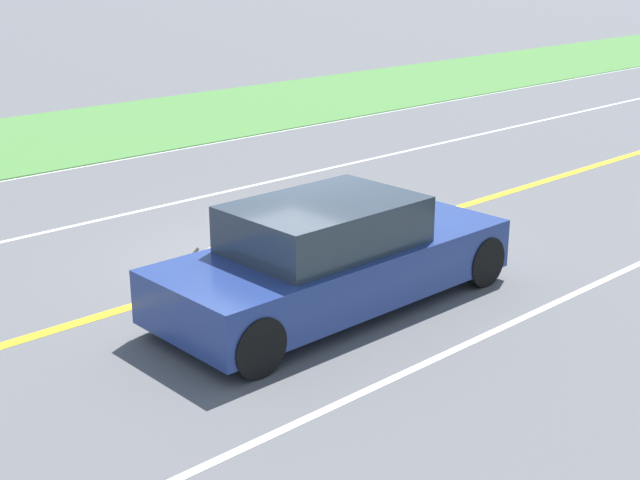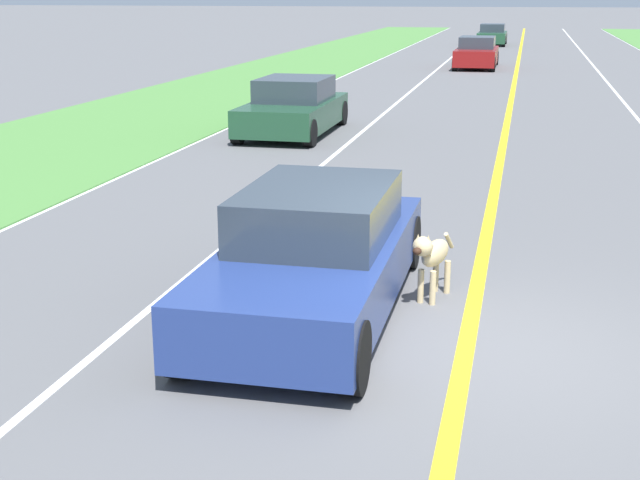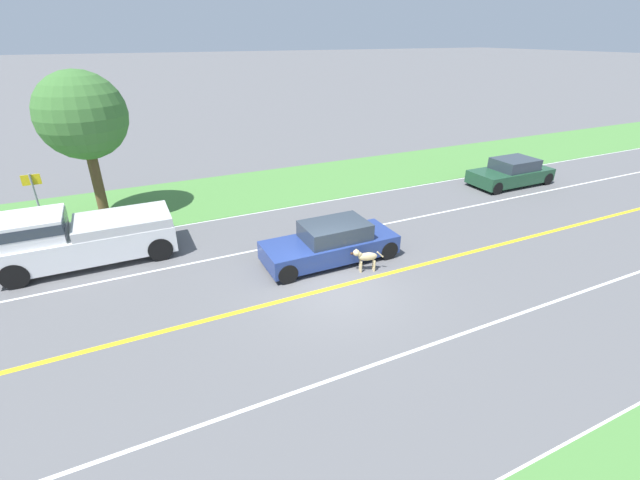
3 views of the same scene
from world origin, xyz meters
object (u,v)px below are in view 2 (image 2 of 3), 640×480
at_px(dog, 432,255).
at_px(car_trailing_far, 492,35).
at_px(car_trailing_near, 293,108).
at_px(ego_car, 315,255).
at_px(car_trailing_mid, 477,53).

distance_m(dog, car_trailing_far, 50.74).
relative_size(car_trailing_near, car_trailing_far, 0.97).
xyz_separation_m(ego_car, dog, (-1.20, -0.65, -0.11)).
bearing_deg(car_trailing_far, car_trailing_mid, 90.12).
bearing_deg(car_trailing_far, dog, 91.57).
distance_m(dog, car_trailing_mid, 32.45).
xyz_separation_m(ego_car, car_trailing_near, (3.42, -12.23, -0.01)).
bearing_deg(car_trailing_near, car_trailing_far, -94.71).
distance_m(car_trailing_mid, car_trailing_far, 18.30).
bearing_deg(car_trailing_mid, car_trailing_near, 81.10).
height_order(dog, car_trailing_mid, car_trailing_mid).
bearing_deg(car_trailing_near, car_trailing_mid, -98.90).
relative_size(ego_car, dog, 4.17).
relative_size(ego_car, car_trailing_near, 1.06).
distance_m(ego_car, dog, 1.37).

